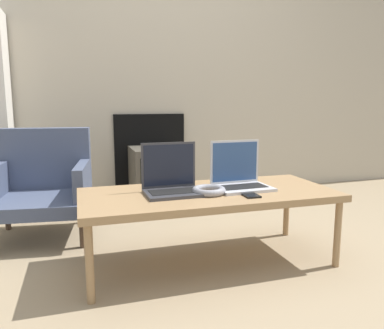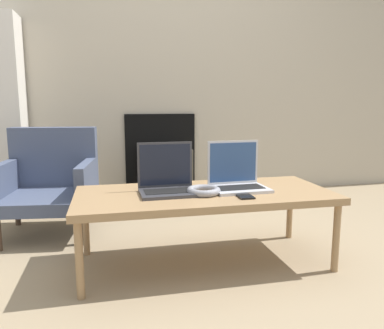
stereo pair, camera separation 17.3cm
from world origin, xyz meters
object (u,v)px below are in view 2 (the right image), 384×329
object	(u,v)px
laptop_left	(167,181)
laptop_right	(237,178)
tv	(165,175)
phone	(244,196)
armchair	(50,179)
headphones	(204,191)

from	to	relation	value
laptop_left	laptop_right	xyz separation A→B (m)	(0.38, -0.00, 0.00)
laptop_right	tv	bearing A→B (deg)	97.03
phone	tv	world-z (taller)	tv
tv	armchair	world-z (taller)	armchair
laptop_left	tv	size ratio (longest dim) A/B	0.62
headphones	armchair	world-z (taller)	armchair
laptop_right	phone	size ratio (longest dim) A/B	2.28
laptop_left	armchair	world-z (taller)	armchair
headphones	armchair	distance (m)	1.16
phone	armchair	bearing A→B (deg)	139.71
tv	laptop_right	bearing A→B (deg)	-80.47
laptop_right	tv	size ratio (longest dim) A/B	0.63
laptop_left	laptop_right	distance (m)	0.38
phone	laptop_right	bearing A→B (deg)	82.41
armchair	laptop_left	bearing A→B (deg)	-39.11
laptop_right	tv	world-z (taller)	laptop_right
laptop_left	phone	world-z (taller)	laptop_left
laptop_left	phone	bearing A→B (deg)	-26.79
headphones	laptop_left	bearing A→B (deg)	155.37
laptop_right	headphones	size ratio (longest dim) A/B	1.74
armchair	headphones	bearing A→B (deg)	-35.66
armchair	laptop_right	bearing A→B (deg)	-26.73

